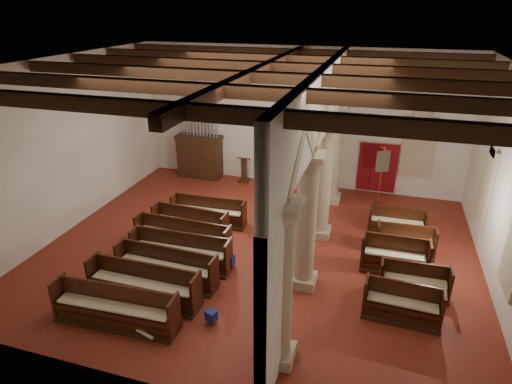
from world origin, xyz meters
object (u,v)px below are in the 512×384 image
Objects in this scene: nave_pew_0 at (116,312)px; aisle_pew_0 at (401,308)px; processional_banner at (380,185)px; lectern at (244,171)px; pipe_organ at (199,149)px.

nave_pew_0 is 1.68× the size of aisle_pew_0.
aisle_pew_0 is (0.85, -7.07, -0.45)m from processional_banner.
processional_banner reaches higher than nave_pew_0.
lectern is at bearing 86.95° from nave_pew_0.
pipe_organ reaches higher than processional_banner.
processional_banner is 7.13m from aisle_pew_0.
pipe_organ is 1.32× the size of nave_pew_0.
nave_pew_0 is 7.35m from aisle_pew_0.
pipe_organ is at bearing 177.44° from lectern.
pipe_organ is at bearing 150.59° from processional_banner.
aisle_pew_0 is at bearing -40.57° from pipe_organ.
nave_pew_0 reaches higher than aisle_pew_0.
lectern is 6.05m from processional_banner.
processional_banner is (8.18, -0.66, -0.56)m from pipe_organ.
lectern is 10.04m from nave_pew_0.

